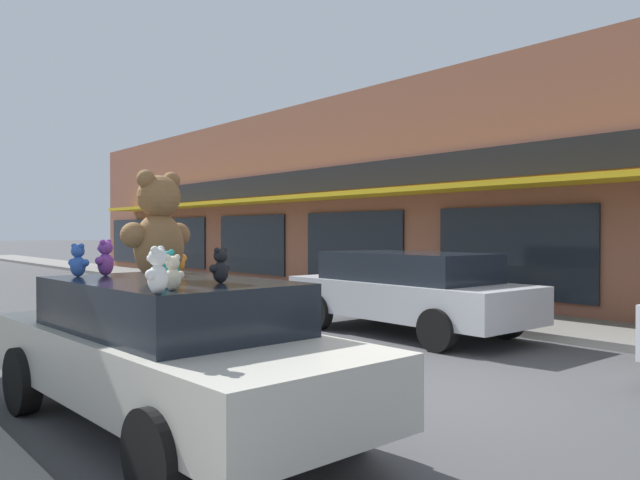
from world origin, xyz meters
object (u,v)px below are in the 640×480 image
(teddy_bear_teal, at_px, (167,269))
(teddy_bear_blue, at_px, (78,261))
(teddy_bear_orange, at_px, (177,256))
(plush_art_car, at_px, (169,348))
(teddy_bear_purple, at_px, (105,258))
(teddy_bear_giant, at_px, (158,228))
(teddy_bear_green, at_px, (173,265))
(teddy_bear_cream, at_px, (173,273))
(teddy_bear_red, at_px, (158,260))
(parked_car_far_center, at_px, (407,289))
(teddy_bear_black, at_px, (220,266))
(teddy_bear_white, at_px, (157,271))

(teddy_bear_teal, bearing_deg, teddy_bear_blue, -33.72)
(teddy_bear_orange, relative_size, teddy_bear_teal, 1.23)
(plush_art_car, distance_m, teddy_bear_blue, 1.35)
(plush_art_car, bearing_deg, teddy_bear_purple, 102.40)
(teddy_bear_giant, xyz_separation_m, teddy_bear_purple, (-0.13, 0.96, -0.31))
(plush_art_car, relative_size, teddy_bear_blue, 14.04)
(teddy_bear_giant, distance_m, teddy_bear_green, 0.68)
(teddy_bear_orange, xyz_separation_m, teddy_bear_cream, (-0.96, -1.82, -0.05))
(plush_art_car, xyz_separation_m, teddy_bear_teal, (-0.40, -0.78, 0.79))
(teddy_bear_red, height_order, teddy_bear_green, teddy_bear_red)
(teddy_bear_cream, height_order, parked_car_far_center, teddy_bear_cream)
(teddy_bear_orange, bearing_deg, parked_car_far_center, -179.37)
(teddy_bear_black, xyz_separation_m, teddy_bear_green, (0.06, 1.03, -0.04))
(teddy_bear_black, xyz_separation_m, teddy_bear_red, (-0.00, 1.25, 0.01))
(teddy_bear_orange, bearing_deg, teddy_bear_black, 63.33)
(teddy_bear_green, bearing_deg, teddy_bear_blue, -38.88)
(teddy_bear_giant, height_order, teddy_bear_black, teddy_bear_giant)
(teddy_bear_black, relative_size, teddy_bear_orange, 0.82)
(teddy_bear_blue, distance_m, teddy_bear_purple, 0.27)
(teddy_bear_black, xyz_separation_m, parked_car_far_center, (5.56, 2.85, -0.74))
(teddy_bear_red, bearing_deg, teddy_bear_purple, 29.41)
(teddy_bear_blue, bearing_deg, teddy_bear_black, 174.10)
(teddy_bear_red, height_order, teddy_bear_purple, teddy_bear_purple)
(teddy_bear_black, relative_size, teddy_bear_blue, 0.94)
(teddy_bear_orange, relative_size, teddy_bear_cream, 1.38)
(teddy_bear_cream, bearing_deg, teddy_bear_red, -109.53)
(plush_art_car, distance_m, teddy_bear_red, 1.03)
(teddy_bear_black, relative_size, teddy_bear_white, 0.90)
(teddy_bear_cream, bearing_deg, parked_car_far_center, -150.60)
(teddy_bear_black, bearing_deg, plush_art_car, -87.78)
(teddy_bear_giant, distance_m, teddy_bear_red, 0.78)
(teddy_bear_red, bearing_deg, parked_car_far_center, -98.48)
(teddy_bear_teal, height_order, teddy_bear_white, teddy_bear_white)
(teddy_bear_blue, height_order, teddy_bear_purple, teddy_bear_purple)
(teddy_bear_blue, bearing_deg, teddy_bear_teal, 154.06)
(teddy_bear_black, height_order, teddy_bear_white, teddy_bear_white)
(plush_art_car, xyz_separation_m, teddy_bear_orange, (0.51, 0.83, 0.82))
(teddy_bear_teal, xyz_separation_m, teddy_bear_green, (0.64, 1.19, -0.04))
(teddy_bear_teal, bearing_deg, plush_art_car, -64.30)
(teddy_bear_red, relative_size, teddy_bear_blue, 0.97)
(teddy_bear_purple, xyz_separation_m, parked_car_far_center, (5.99, 1.29, -0.77))
(plush_art_car, height_order, teddy_bear_teal, teddy_bear_teal)
(teddy_bear_green, bearing_deg, teddy_bear_giant, 48.27)
(plush_art_car, bearing_deg, teddy_bear_orange, 56.34)
(teddy_bear_red, xyz_separation_m, teddy_bear_purple, (-0.43, 0.31, 0.02))
(teddy_bear_orange, height_order, teddy_bear_white, teddy_bear_orange)
(teddy_bear_black, height_order, teddy_bear_orange, teddy_bear_orange)
(teddy_bear_black, bearing_deg, teddy_bear_red, -104.33)
(teddy_bear_red, relative_size, teddy_bear_white, 0.93)
(plush_art_car, bearing_deg, teddy_bear_white, -121.56)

